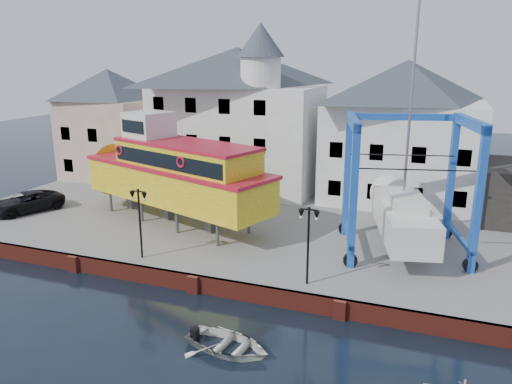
% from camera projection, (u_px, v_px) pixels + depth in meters
% --- Properties ---
extents(ground, '(140.00, 140.00, 0.00)m').
position_uv_depth(ground, '(194.00, 293.00, 27.21)').
color(ground, black).
rests_on(ground, ground).
extents(hardstanding, '(44.00, 22.00, 1.00)m').
position_uv_depth(hardstanding, '(262.00, 223.00, 37.02)').
color(hardstanding, slate).
rests_on(hardstanding, ground).
extents(quay_wall, '(44.00, 0.47, 1.00)m').
position_uv_depth(quay_wall, '(195.00, 283.00, 27.17)').
color(quay_wall, maroon).
rests_on(quay_wall, ground).
extents(building_pink, '(8.00, 7.00, 10.30)m').
position_uv_depth(building_pink, '(111.00, 124.00, 47.92)').
color(building_pink, tan).
rests_on(building_pink, hardstanding).
extents(building_white_main, '(14.00, 8.30, 14.00)m').
position_uv_depth(building_white_main, '(239.00, 117.00, 43.54)').
color(building_white_main, silver).
rests_on(building_white_main, hardstanding).
extents(building_white_right, '(12.00, 8.00, 11.20)m').
position_uv_depth(building_white_right, '(403.00, 132.00, 39.61)').
color(building_white_right, silver).
rests_on(building_white_right, hardstanding).
extents(lamp_post_left, '(1.12, 0.32, 4.20)m').
position_uv_depth(lamp_post_left, '(139.00, 206.00, 28.54)').
color(lamp_post_left, black).
rests_on(lamp_post_left, hardstanding).
extents(lamp_post_right, '(1.12, 0.32, 4.20)m').
position_uv_depth(lamp_post_right, '(309.00, 226.00, 25.17)').
color(lamp_post_right, black).
rests_on(lamp_post_right, hardstanding).
extents(tour_boat, '(17.95, 9.75, 7.65)m').
position_uv_depth(tour_boat, '(166.00, 171.00, 35.32)').
color(tour_boat, '#59595E').
rests_on(tour_boat, hardstanding).
extents(travel_lift, '(8.45, 10.67, 15.62)m').
position_uv_depth(travel_lift, '(401.00, 206.00, 30.52)').
color(travel_lift, '#123DAE').
rests_on(travel_lift, hardstanding).
extents(van, '(4.48, 5.94, 1.50)m').
position_uv_depth(van, '(26.00, 202.00, 37.88)').
color(van, black).
rests_on(van, hardstanding).
extents(motorboat_b, '(4.30, 3.34, 0.81)m').
position_uv_depth(motorboat_b, '(228.00, 350.00, 21.89)').
color(motorboat_b, silver).
rests_on(motorboat_b, ground).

